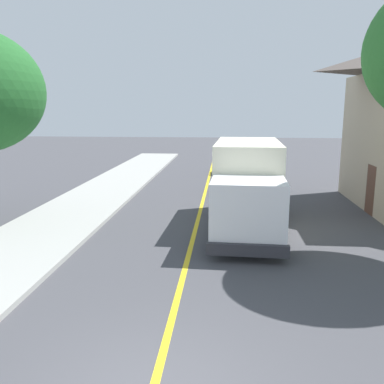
% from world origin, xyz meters
% --- Properties ---
extents(centre_line_yellow, '(0.16, 56.00, 0.01)m').
position_xyz_m(centre_line_yellow, '(0.00, 10.00, 0.00)').
color(centre_line_yellow, gold).
rests_on(centre_line_yellow, ground).
extents(box_truck, '(2.69, 7.27, 3.20)m').
position_xyz_m(box_truck, '(1.91, 9.65, 1.77)').
color(box_truck, '#F2EDCC').
rests_on(box_truck, ground).
extents(parked_car_near, '(1.88, 4.43, 1.67)m').
position_xyz_m(parked_car_near, '(2.26, 16.65, 0.79)').
color(parked_car_near, black).
rests_on(parked_car_near, ground).
extents(parked_car_mid, '(1.88, 4.43, 1.67)m').
position_xyz_m(parked_car_mid, '(1.73, 22.81, 0.79)').
color(parked_car_mid, silver).
rests_on(parked_car_mid, ground).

